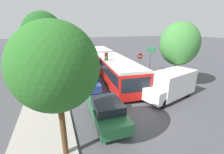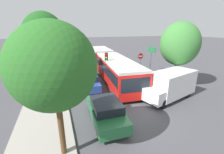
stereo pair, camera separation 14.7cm
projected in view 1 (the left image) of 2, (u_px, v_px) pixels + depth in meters
name	position (u px, v px, depth m)	size (l,w,h in m)	color
ground_plane	(136.00, 115.00, 10.25)	(200.00, 200.00, 0.00)	#47474C
kerb_strip_left	(49.00, 62.00, 26.58)	(3.20, 51.25, 0.14)	#9E998E
articulated_bus	(108.00, 62.00, 19.35)	(4.46, 17.93, 2.64)	red
city_bus_rear	(63.00, 43.00, 45.83)	(2.69, 11.18, 2.40)	red
queued_car_green	(107.00, 111.00, 9.38)	(2.01, 4.33, 1.47)	#236638
queued_car_blue	(88.00, 81.00, 14.63)	(2.00, 4.30, 1.47)	#284799
queued_car_tan	(78.00, 69.00, 19.17)	(1.85, 3.97, 1.35)	tan
queued_car_red	(75.00, 60.00, 24.83)	(2.03, 4.37, 1.49)	#B21E19
queued_car_navy	(70.00, 55.00, 29.88)	(1.96, 4.22, 1.44)	navy
queued_car_graphite	(66.00, 51.00, 34.70)	(1.91, 4.10, 1.40)	#47474C
white_van	(170.00, 84.00, 12.53)	(5.33, 3.18, 2.31)	white
traffic_light	(106.00, 62.00, 15.00)	(0.38, 0.40, 3.40)	#56595E
no_entry_sign	(140.00, 61.00, 18.47)	(0.70, 0.08, 2.82)	#56595E
direction_sign_post	(151.00, 54.00, 19.22)	(0.24, 1.40, 3.60)	#56595E
tree_left_near	(56.00, 68.00, 5.72)	(3.35, 3.35, 6.01)	#51381E
tree_left_mid	(44.00, 38.00, 13.51)	(3.82, 3.82, 7.15)	#51381E
tree_left_far	(49.00, 38.00, 21.66)	(3.27, 3.27, 6.32)	#51381E
tree_left_distant	(53.00, 38.00, 30.74)	(4.46, 4.46, 5.99)	#51381E
tree_right_near	(179.00, 44.00, 14.27)	(3.64, 3.64, 6.34)	#51381E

